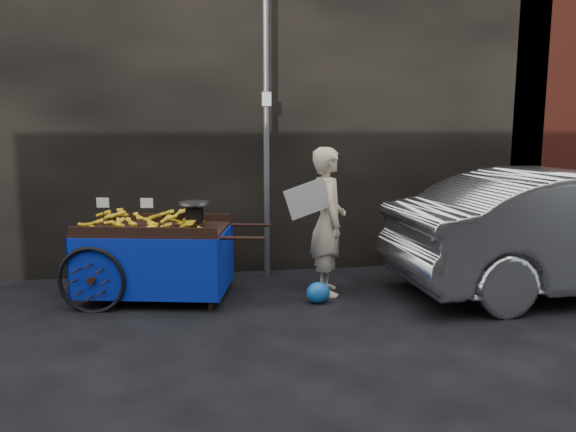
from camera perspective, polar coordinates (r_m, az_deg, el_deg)
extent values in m
plane|color=black|center=(6.53, -3.41, -9.20)|extent=(80.00, 80.00, 0.00)
cube|color=black|center=(8.79, -11.88, 11.87)|extent=(11.00, 2.00, 5.00)
cube|color=#591E14|center=(10.68, 26.30, 10.62)|extent=(3.00, 2.00, 5.00)
cylinder|color=slate|center=(7.52, -2.22, 8.73)|extent=(0.08, 0.08, 4.00)
cube|color=white|center=(7.48, -2.19, 11.79)|extent=(0.12, 0.02, 0.18)
cube|color=black|center=(6.84, -13.35, -1.42)|extent=(1.84, 1.36, 0.06)
cube|color=black|center=(7.29, -12.30, -0.16)|extent=(1.63, 0.38, 0.10)
cube|color=black|center=(6.37, -14.60, -1.58)|extent=(1.63, 0.38, 0.10)
cube|color=black|center=(6.36, -7.95, -5.87)|extent=(0.06, 0.06, 0.83)
cube|color=black|center=(7.16, -6.69, -4.16)|extent=(0.06, 0.06, 0.83)
cylinder|color=black|center=(6.21, -4.74, -2.26)|extent=(0.52, 0.15, 0.04)
cylinder|color=black|center=(7.02, -3.83, -0.92)|extent=(0.52, 0.15, 0.04)
torus|color=black|center=(6.61, -19.35, -6.20)|extent=(0.77, 0.21, 0.78)
torus|color=black|center=(7.63, -16.16, -4.03)|extent=(0.77, 0.21, 0.78)
cylinder|color=black|center=(7.12, -17.64, -5.04)|extent=(0.29, 1.15, 0.05)
cube|color=#082492|center=(6.42, -14.56, -5.38)|extent=(1.67, 0.37, 0.71)
cube|color=#082492|center=(7.41, -12.10, -3.35)|extent=(1.67, 0.37, 0.71)
cube|color=#082492|center=(7.19, -19.70, -4.07)|extent=(0.24, 1.06, 0.71)
cube|color=#082492|center=(6.72, -6.33, -4.47)|extent=(0.24, 1.06, 0.71)
cube|color=black|center=(6.74, -9.47, 0.08)|extent=(0.21, 0.18, 0.17)
cylinder|color=silver|center=(6.72, -9.50, 1.30)|extent=(0.42, 0.42, 0.03)
cube|color=white|center=(6.86, -18.30, 1.30)|extent=(0.14, 0.04, 0.11)
cube|color=white|center=(6.69, -14.16, 1.29)|extent=(0.14, 0.04, 0.11)
imported|color=beige|center=(6.85, 4.09, -0.56)|extent=(0.47, 0.68, 1.81)
cube|color=beige|center=(6.53, 2.01, 1.75)|extent=(0.59, 0.06, 0.50)
ellipsoid|color=blue|center=(6.63, 3.08, -7.78)|extent=(0.28, 0.22, 0.25)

